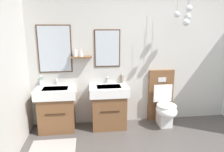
# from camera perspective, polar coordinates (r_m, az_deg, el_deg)

# --- Properties ---
(wall_back) EXTENTS (5.13, 0.62, 2.61)m
(wall_back) POSITION_cam_1_polar(r_m,az_deg,el_deg) (3.98, 13.69, 6.28)
(wall_back) COLOR beige
(wall_back) RESTS_ON ground
(bath_mat) EXTENTS (0.68, 0.44, 0.01)m
(bath_mat) POSITION_cam_1_polar(r_m,az_deg,el_deg) (3.40, -16.16, -18.64)
(bath_mat) COLOR #9E9993
(bath_mat) RESTS_ON ground
(vanity_sink_left) EXTENTS (0.68, 0.48, 0.77)m
(vanity_sink_left) POSITION_cam_1_polar(r_m,az_deg,el_deg) (3.74, -15.18, -8.57)
(vanity_sink_left) COLOR brown
(vanity_sink_left) RESTS_ON ground
(tap_on_left_sink) EXTENTS (0.03, 0.13, 0.11)m
(tap_on_left_sink) POSITION_cam_1_polar(r_m,az_deg,el_deg) (3.77, -15.23, -1.42)
(tap_on_left_sink) COLOR silver
(tap_on_left_sink) RESTS_ON vanity_sink_left
(vanity_sink_right) EXTENTS (0.68, 0.48, 0.77)m
(vanity_sink_right) POSITION_cam_1_polar(r_m,az_deg,el_deg) (3.72, -0.93, -8.21)
(vanity_sink_right) COLOR brown
(vanity_sink_right) RESTS_ON ground
(tap_on_right_sink) EXTENTS (0.03, 0.13, 0.11)m
(tap_on_right_sink) POSITION_cam_1_polar(r_m,az_deg,el_deg) (3.75, -1.24, -1.02)
(tap_on_right_sink) COLOR silver
(tap_on_right_sink) RESTS_ON vanity_sink_right
(toilet) EXTENTS (0.48, 0.62, 1.00)m
(toilet) POSITION_cam_1_polar(r_m,az_deg,el_deg) (3.97, 14.16, -7.71)
(toilet) COLOR brown
(toilet) RESTS_ON ground
(toothbrush_cup) EXTENTS (0.07, 0.07, 0.20)m
(toothbrush_cup) POSITION_cam_1_polar(r_m,az_deg,el_deg) (3.81, -19.12, -1.76)
(toothbrush_cup) COLOR silver
(toothbrush_cup) RESTS_ON vanity_sink_left
(soap_dispenser) EXTENTS (0.06, 0.06, 0.19)m
(soap_dispenser) POSITION_cam_1_polar(r_m,az_deg,el_deg) (3.78, 2.85, -0.78)
(soap_dispenser) COLOR gray
(soap_dispenser) RESTS_ON vanity_sink_right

